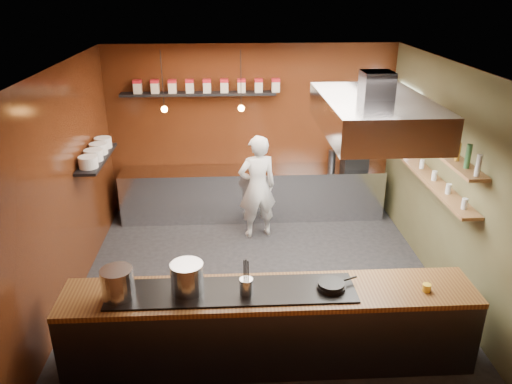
{
  "coord_description": "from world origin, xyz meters",
  "views": [
    {
      "loc": [
        -0.39,
        -6.03,
        3.92
      ],
      "look_at": [
        -0.04,
        0.4,
        1.21
      ],
      "focal_mm": 35.0,
      "sensor_mm": 36.0,
      "label": 1
    }
  ],
  "objects": [
    {
      "name": "espresso_machine",
      "position": [
        1.81,
        2.22,
        1.11
      ],
      "size": [
        0.43,
        0.41,
        0.42
      ],
      "primitive_type": "cube",
      "rotation": [
        0.0,
        0.0,
        -0.01
      ],
      "color": "black",
      "rests_on": "prep_counter"
    },
    {
      "name": "prep_counter",
      "position": [
        0.0,
        2.17,
        0.45
      ],
      "size": [
        4.6,
        0.65,
        0.9
      ],
      "primitive_type": "cube",
      "color": "silver",
      "rests_on": "floor"
    },
    {
      "name": "ceiling",
      "position": [
        0.0,
        0.0,
        3.0
      ],
      "size": [
        5.0,
        5.0,
        0.0
      ],
      "primitive_type": "plane",
      "rotation": [
        3.14,
        0.0,
        0.0
      ],
      "color": "silver",
      "rests_on": "back_wall"
    },
    {
      "name": "wine_glasses",
      "position": [
        2.34,
        0.3,
        1.53
      ],
      "size": [
        0.07,
        2.37,
        0.13
      ],
      "color": "silver",
      "rests_on": "bottle_shelf_lower"
    },
    {
      "name": "utensil_crock",
      "position": [
        -0.25,
        -1.67,
        1.03
      ],
      "size": [
        0.16,
        0.16,
        0.18
      ],
      "primitive_type": "cylinder",
      "rotation": [
        0.0,
        0.0,
        0.17
      ],
      "color": "silver",
      "rests_on": "pass_counter"
    },
    {
      "name": "right_wall",
      "position": [
        2.5,
        0.0,
        1.5
      ],
      "size": [
        0.0,
        5.0,
        5.0
      ],
      "primitive_type": "plane",
      "rotation": [
        1.57,
        0.0,
        -1.57
      ],
      "color": "brown",
      "rests_on": "ground"
    },
    {
      "name": "back_wall",
      "position": [
        0.0,
        2.5,
        1.5
      ],
      "size": [
        5.0,
        0.0,
        5.0
      ],
      "primitive_type": "plane",
      "rotation": [
        1.57,
        0.0,
        0.0
      ],
      "color": "#341309",
      "rests_on": "ground"
    },
    {
      "name": "stockpot_small",
      "position": [
        -0.86,
        -1.58,
        1.1
      ],
      "size": [
        0.44,
        0.44,
        0.32
      ],
      "primitive_type": "cylinder",
      "rotation": [
        0.0,
        0.0,
        -0.34
      ],
      "color": "#B5B8BC",
      "rests_on": "pass_counter"
    },
    {
      "name": "stockpot_large",
      "position": [
        -1.56,
        -1.65,
        1.1
      ],
      "size": [
        0.34,
        0.34,
        0.32
      ],
      "primitive_type": "cylinder",
      "rotation": [
        0.0,
        0.0,
        -0.03
      ],
      "color": "silver",
      "rests_on": "pass_counter"
    },
    {
      "name": "tin_shelf",
      "position": [
        -0.9,
        2.36,
        2.2
      ],
      "size": [
        2.6,
        0.26,
        0.04
      ],
      "primitive_type": "cube",
      "color": "black",
      "rests_on": "back_wall"
    },
    {
      "name": "pendant_right",
      "position": [
        -0.2,
        1.7,
        2.15
      ],
      "size": [
        0.1,
        0.1,
        0.95
      ],
      "color": "black",
      "rests_on": "ceiling"
    },
    {
      "name": "bottles",
      "position": [
        2.34,
        0.3,
        2.06
      ],
      "size": [
        0.06,
        2.66,
        0.24
      ],
      "color": "silver",
      "rests_on": "bottle_shelf_upper"
    },
    {
      "name": "storage_tins",
      "position": [
        -0.75,
        2.36,
        2.33
      ],
      "size": [
        2.43,
        0.13,
        0.22
      ],
      "color": "beige",
      "rests_on": "tin_shelf"
    },
    {
      "name": "extractor_hood",
      "position": [
        1.3,
        -0.4,
        2.51
      ],
      "size": [
        1.2,
        2.0,
        0.72
      ],
      "color": "#38383D",
      "rests_on": "ceiling"
    },
    {
      "name": "bottle_shelf_upper",
      "position": [
        2.34,
        0.3,
        1.92
      ],
      "size": [
        0.26,
        2.8,
        0.04
      ],
      "primitive_type": "cube",
      "color": "#8D5E38",
      "rests_on": "right_wall"
    },
    {
      "name": "left_wall",
      "position": [
        -2.5,
        0.0,
        1.5
      ],
      "size": [
        0.0,
        5.0,
        5.0
      ],
      "primitive_type": "plane",
      "rotation": [
        1.57,
        0.0,
        1.57
      ],
      "color": "#341309",
      "rests_on": "ground"
    },
    {
      "name": "floor",
      "position": [
        0.0,
        0.0,
        0.0
      ],
      "size": [
        5.0,
        5.0,
        0.0
      ],
      "primitive_type": "plane",
      "color": "black",
      "rests_on": "ground"
    },
    {
      "name": "plate_stacks",
      "position": [
        -2.34,
        1.0,
        1.65
      ],
      "size": [
        0.26,
        1.16,
        0.16
      ],
      "color": "white",
      "rests_on": "plate_shelf"
    },
    {
      "name": "window_pane",
      "position": [
        2.45,
        1.7,
        1.9
      ],
      "size": [
        0.0,
        1.0,
        1.0
      ],
      "primitive_type": "plane",
      "rotation": [
        1.57,
        0.0,
        -1.57
      ],
      "color": "white",
      "rests_on": "right_wall"
    },
    {
      "name": "plate_shelf",
      "position": [
        -2.34,
        1.0,
        1.55
      ],
      "size": [
        0.3,
        1.4,
        0.04
      ],
      "primitive_type": "cube",
      "color": "black",
      "rests_on": "left_wall"
    },
    {
      "name": "bottle_shelf_lower",
      "position": [
        2.34,
        0.3,
        1.45
      ],
      "size": [
        0.26,
        2.8,
        0.04
      ],
      "primitive_type": "cube",
      "color": "#8D5E38",
      "rests_on": "right_wall"
    },
    {
      "name": "butter_jar",
      "position": [
        1.65,
        -1.69,
        0.96
      ],
      "size": [
        0.1,
        0.1,
        0.08
      ],
      "primitive_type": "cylinder",
      "rotation": [
        0.0,
        0.0,
        0.14
      ],
      "color": "yellow",
      "rests_on": "pass_counter"
    },
    {
      "name": "pass_counter",
      "position": [
        -0.0,
        -1.6,
        0.47
      ],
      "size": [
        4.4,
        0.72,
        0.94
      ],
      "color": "#38383D",
      "rests_on": "floor"
    },
    {
      "name": "chef",
      "position": [
        0.04,
        1.43,
        0.87
      ],
      "size": [
        0.71,
        0.56,
        1.73
      ],
      "primitive_type": "imported",
      "rotation": [
        0.0,
        0.0,
        3.39
      ],
      "color": "white",
      "rests_on": "floor"
    },
    {
      "name": "frying_pan",
      "position": [
        0.65,
        -1.62,
        0.98
      ],
      "size": [
        0.45,
        0.3,
        0.08
      ],
      "color": "black",
      "rests_on": "pass_counter"
    },
    {
      "name": "pendant_left",
      "position": [
        -1.4,
        1.7,
        2.15
      ],
      "size": [
        0.1,
        0.1,
        0.95
      ],
      "color": "black",
      "rests_on": "ceiling"
    }
  ]
}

